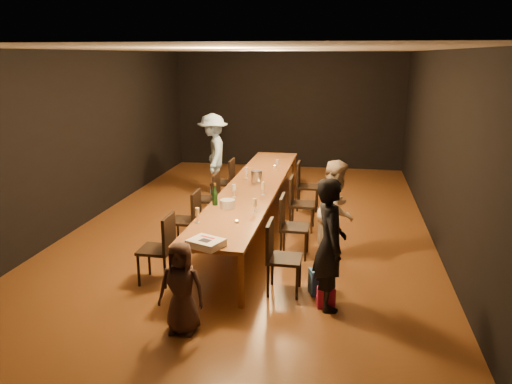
% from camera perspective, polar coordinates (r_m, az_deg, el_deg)
% --- Properties ---
extents(ground, '(10.00, 10.00, 0.00)m').
position_cam_1_polar(ground, '(8.81, -0.30, -3.94)').
color(ground, '#4E2B13').
rests_on(ground, ground).
extents(room_shell, '(6.04, 10.04, 3.02)m').
position_cam_1_polar(room_shell, '(8.35, -0.32, 9.63)').
color(room_shell, black).
rests_on(room_shell, ground).
extents(table, '(0.90, 6.00, 0.75)m').
position_cam_1_polar(table, '(8.60, -0.30, 0.48)').
color(table, brown).
rests_on(table, ground).
extents(chair_right_0, '(0.42, 0.42, 0.93)m').
position_cam_1_polar(chair_right_0, '(6.30, 3.28, -7.52)').
color(chair_right_0, black).
rests_on(chair_right_0, ground).
extents(chair_right_1, '(0.42, 0.42, 0.93)m').
position_cam_1_polar(chair_right_1, '(7.42, 4.45, -3.95)').
color(chair_right_1, black).
rests_on(chair_right_1, ground).
extents(chair_right_2, '(0.42, 0.42, 0.93)m').
position_cam_1_polar(chair_right_2, '(8.55, 5.30, -1.32)').
color(chair_right_2, black).
rests_on(chair_right_2, ground).
extents(chair_right_3, '(0.42, 0.42, 0.93)m').
position_cam_1_polar(chair_right_3, '(9.71, 5.95, 0.69)').
color(chair_right_3, black).
rests_on(chair_right_3, ground).
extents(chair_left_0, '(0.42, 0.42, 0.93)m').
position_cam_1_polar(chair_left_0, '(6.71, -11.37, -6.37)').
color(chair_left_0, black).
rests_on(chair_left_0, ground).
extents(chair_left_1, '(0.42, 0.42, 0.93)m').
position_cam_1_polar(chair_left_1, '(7.76, -8.15, -3.17)').
color(chair_left_1, black).
rests_on(chair_left_1, ground).
extents(chair_left_2, '(0.42, 0.42, 0.93)m').
position_cam_1_polar(chair_left_2, '(8.86, -5.71, -0.75)').
color(chair_left_2, black).
rests_on(chair_left_2, ground).
extents(chair_left_3, '(0.42, 0.42, 0.93)m').
position_cam_1_polar(chair_left_3, '(9.97, -3.83, 1.14)').
color(chair_left_3, black).
rests_on(chair_left_3, ground).
extents(woman_birthday, '(0.49, 0.65, 1.58)m').
position_cam_1_polar(woman_birthday, '(5.89, 8.45, -5.92)').
color(woman_birthday, black).
rests_on(woman_birthday, ground).
extents(woman_tan, '(0.73, 0.84, 1.48)m').
position_cam_1_polar(woman_tan, '(7.35, 9.16, -2.05)').
color(woman_tan, beige).
rests_on(woman_tan, ground).
extents(man_blue, '(0.92, 1.24, 1.72)m').
position_cam_1_polar(man_blue, '(10.84, -4.92, 4.40)').
color(man_blue, '#97C0EA').
rests_on(man_blue, ground).
extents(child, '(0.51, 0.34, 1.03)m').
position_cam_1_polar(child, '(5.49, -8.52, -10.78)').
color(child, '#3B2721').
rests_on(child, ground).
extents(gift_bag_red, '(0.23, 0.15, 0.25)m').
position_cam_1_polar(gift_bag_red, '(6.14, 8.00, -11.83)').
color(gift_bag_red, '#C81E56').
rests_on(gift_bag_red, ground).
extents(gift_bag_blue, '(0.30, 0.26, 0.32)m').
position_cam_1_polar(gift_bag_blue, '(6.44, 7.31, -10.08)').
color(gift_bag_blue, '#2556A1').
rests_on(gift_bag_blue, ground).
extents(birthday_cake, '(0.47, 0.43, 0.09)m').
position_cam_1_polar(birthday_cake, '(5.89, -5.73, -5.82)').
color(birthday_cake, white).
rests_on(birthday_cake, table).
extents(plate_stack, '(0.29, 0.29, 0.12)m').
position_cam_1_polar(plate_stack, '(7.32, -3.28, -1.35)').
color(plate_stack, silver).
rests_on(plate_stack, table).
extents(champagne_bottle, '(0.09, 0.09, 0.34)m').
position_cam_1_polar(champagne_bottle, '(7.44, -4.73, -0.24)').
color(champagne_bottle, black).
rests_on(champagne_bottle, table).
extents(ice_bucket, '(0.26, 0.26, 0.21)m').
position_cam_1_polar(ice_bucket, '(8.76, 0.07, 1.80)').
color(ice_bucket, silver).
rests_on(ice_bucket, table).
extents(wineglass_0, '(0.06, 0.06, 0.21)m').
position_cam_1_polar(wineglass_0, '(6.70, -6.73, -2.65)').
color(wineglass_0, beige).
rests_on(wineglass_0, table).
extents(wineglass_1, '(0.06, 0.06, 0.21)m').
position_cam_1_polar(wineglass_1, '(7.07, -0.17, -1.57)').
color(wineglass_1, beige).
rests_on(wineglass_1, table).
extents(wineglass_2, '(0.06, 0.06, 0.21)m').
position_cam_1_polar(wineglass_2, '(7.86, -2.52, 0.15)').
color(wineglass_2, silver).
rests_on(wineglass_2, table).
extents(wineglass_3, '(0.06, 0.06, 0.21)m').
position_cam_1_polar(wineglass_3, '(7.96, 0.80, 0.38)').
color(wineglass_3, beige).
rests_on(wineglass_3, table).
extents(wineglass_4, '(0.06, 0.06, 0.21)m').
position_cam_1_polar(wineglass_4, '(9.05, -1.10, 2.21)').
color(wineglass_4, silver).
rests_on(wineglass_4, table).
extents(wineglass_5, '(0.06, 0.06, 0.21)m').
position_cam_1_polar(wineglass_5, '(9.74, 2.46, 3.15)').
color(wineglass_5, silver).
rests_on(wineglass_5, table).
extents(tealight_near, '(0.05, 0.05, 0.03)m').
position_cam_1_polar(tealight_near, '(6.68, -2.22, -3.41)').
color(tealight_near, '#B2B7B2').
rests_on(tealight_near, table).
extents(tealight_mid, '(0.05, 0.05, 0.03)m').
position_cam_1_polar(tealight_mid, '(8.64, 0.78, 0.98)').
color(tealight_mid, '#B2B7B2').
rests_on(tealight_mid, table).
extents(tealight_far, '(0.05, 0.05, 0.03)m').
position_cam_1_polar(tealight_far, '(9.99, 2.13, 2.95)').
color(tealight_far, '#B2B7B2').
rests_on(tealight_far, table).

